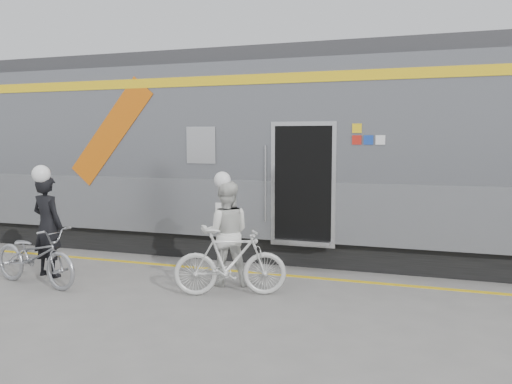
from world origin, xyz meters
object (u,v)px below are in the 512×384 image
at_px(woman, 226,233).
at_px(bicycle_right, 230,262).
at_px(bicycle_left, 35,256).
at_px(man, 48,226).

xyz_separation_m(woman, bicycle_right, (0.30, -0.55, -0.33)).
relative_size(bicycle_left, woman, 1.09).
height_order(man, bicycle_left, man).
bearing_deg(man, woman, -159.64).
relative_size(man, woman, 1.04).
distance_m(man, woman, 3.14).
distance_m(man, bicycle_right, 3.41).
bearing_deg(bicycle_right, bicycle_left, 77.68).
bearing_deg(bicycle_right, man, 67.93).
height_order(woman, bicycle_right, woman).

